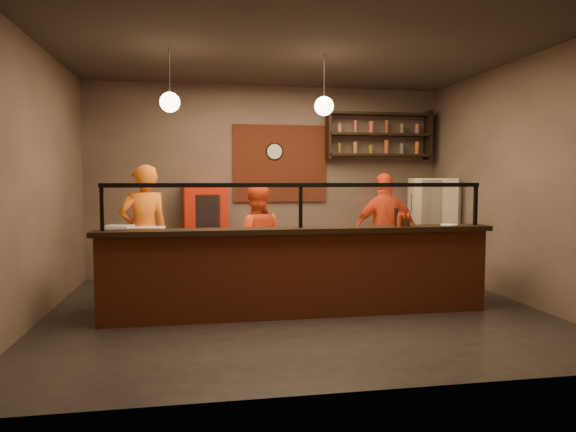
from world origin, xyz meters
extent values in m
plane|color=black|center=(0.00, 0.00, 0.00)|extent=(6.00, 6.00, 0.00)
plane|color=#363029|center=(0.00, 0.00, 3.20)|extent=(6.00, 6.00, 0.00)
plane|color=#6D5D50|center=(0.00, 2.50, 1.60)|extent=(6.00, 0.00, 6.00)
plane|color=#6D5D50|center=(-3.00, 0.00, 1.60)|extent=(0.00, 5.00, 5.00)
plane|color=#6D5D50|center=(3.00, 0.00, 1.60)|extent=(0.00, 5.00, 5.00)
plane|color=#6D5D50|center=(0.00, -2.50, 1.60)|extent=(6.00, 0.00, 6.00)
cube|color=brown|center=(0.20, 2.47, 1.90)|extent=(1.60, 0.04, 1.30)
cube|color=brown|center=(0.00, -0.30, 0.50)|extent=(4.60, 0.25, 1.00)
cube|color=black|center=(0.00, -0.30, 1.03)|extent=(4.70, 0.37, 0.06)
cube|color=gray|center=(0.00, 0.20, 0.42)|extent=(4.60, 0.75, 0.85)
cube|color=beige|center=(0.00, 0.20, 0.88)|extent=(4.60, 0.75, 0.05)
cube|color=white|center=(0.00, -0.30, 1.31)|extent=(4.40, 0.02, 0.50)
cube|color=black|center=(0.00, -0.30, 1.56)|extent=(4.50, 0.05, 0.05)
cube|color=black|center=(-2.22, -0.30, 1.31)|extent=(0.04, 0.04, 0.50)
cube|color=black|center=(0.00, -0.30, 1.31)|extent=(0.04, 0.04, 0.50)
cube|color=black|center=(2.22, -0.30, 1.31)|extent=(0.04, 0.04, 0.50)
cube|color=black|center=(1.90, 2.32, 2.05)|extent=(1.80, 0.28, 0.04)
cube|color=black|center=(1.90, 2.32, 2.40)|extent=(1.80, 0.28, 0.04)
cube|color=black|center=(1.90, 2.32, 2.75)|extent=(1.80, 0.28, 0.04)
cube|color=black|center=(1.00, 2.32, 2.40)|extent=(0.04, 0.28, 0.85)
cube|color=black|center=(2.80, 2.32, 2.40)|extent=(0.04, 0.28, 0.85)
cylinder|color=black|center=(0.10, 2.46, 2.10)|extent=(0.30, 0.04, 0.30)
cylinder|color=black|center=(-1.50, 0.20, 2.90)|extent=(0.01, 0.01, 0.60)
sphere|color=#FFBE8C|center=(-1.50, 0.20, 2.55)|extent=(0.24, 0.24, 0.24)
cylinder|color=black|center=(0.40, 0.20, 2.90)|extent=(0.01, 0.01, 0.60)
sphere|color=#FFBE8C|center=(0.40, 0.20, 2.55)|extent=(0.24, 0.24, 0.24)
imported|color=orange|center=(-1.90, 0.91, 0.91)|extent=(0.78, 0.66, 1.82)
imported|color=red|center=(-0.40, 0.86, 0.78)|extent=(0.79, 0.63, 1.56)
imported|color=#EB3F16|center=(1.58, 1.11, 0.86)|extent=(1.01, 0.42, 1.72)
cube|color=beige|center=(2.60, 1.70, 0.82)|extent=(0.82, 0.79, 1.65)
cube|color=#AF1B0B|center=(-1.08, 2.15, 0.78)|extent=(0.73, 0.68, 1.56)
cylinder|color=beige|center=(0.34, 0.16, 0.91)|extent=(0.64, 0.64, 0.01)
cube|color=white|center=(-1.76, 0.21, 0.98)|extent=(0.35, 0.30, 0.15)
cube|color=white|center=(-2.15, 0.37, 0.98)|extent=(0.38, 0.33, 0.16)
cube|color=white|center=(-1.83, 0.17, 0.98)|extent=(0.34, 0.29, 0.15)
cylinder|color=yellow|center=(-0.52, 0.19, 0.93)|extent=(0.38, 0.07, 0.07)
cube|color=black|center=(1.27, -0.30, 1.11)|extent=(0.22, 0.20, 0.10)
cylinder|color=black|center=(1.18, -0.30, 1.17)|extent=(0.06, 0.06, 0.22)
cylinder|color=white|center=(1.87, -0.32, 1.07)|extent=(0.24, 0.24, 0.01)
camera|label=1|loc=(-1.18, -6.17, 1.62)|focal=32.00mm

